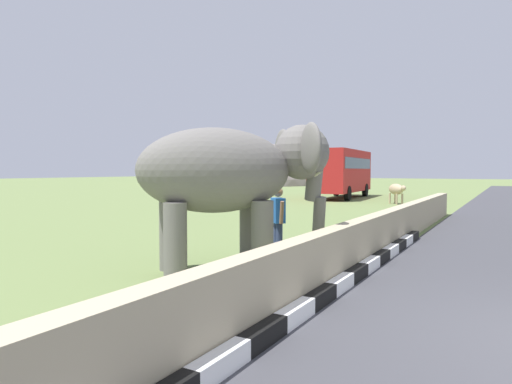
# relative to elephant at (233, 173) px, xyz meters

# --- Properties ---
(striped_curb) EXTENTS (16.20, 0.20, 0.24)m
(striped_curb) POSITION_rel_elephant_xyz_m (-1.80, -2.43, -1.86)
(striped_curb) COLOR white
(striped_curb) RESTS_ON ground_plane
(barrier_parapet) EXTENTS (28.00, 0.36, 1.00)m
(barrier_parapet) POSITION_rel_elephant_xyz_m (0.55, -2.13, -1.48)
(barrier_parapet) COLOR tan
(barrier_parapet) RESTS_ON ground_plane
(elephant) EXTENTS (3.86, 3.81, 3.01)m
(elephant) POSITION_rel_elephant_xyz_m (0.00, 0.00, 0.00)
(elephant) COLOR slate
(elephant) RESTS_ON ground_plane
(person_handler) EXTENTS (0.54, 0.55, 1.66)m
(person_handler) POSITION_rel_elephant_xyz_m (1.70, -0.17, -1.06)
(person_handler) COLOR navy
(person_handler) RESTS_ON ground_plane
(bus_red) EXTENTS (8.80, 3.13, 3.50)m
(bus_red) POSITION_rel_elephant_xyz_m (24.23, 6.03, 0.10)
(bus_red) COLOR #B21E1E
(bus_red) RESTS_ON ground_plane
(cow_near) EXTENTS (1.73, 1.51, 1.23)m
(cow_near) POSITION_rel_elephant_xyz_m (20.17, 1.19, -1.11)
(cow_near) COLOR tan
(cow_near) RESTS_ON ground_plane
(hill_east) EXTENTS (36.59, 29.27, 12.73)m
(hill_east) POSITION_rel_elephant_xyz_m (53.55, 31.51, -1.98)
(hill_east) COLOR slate
(hill_east) RESTS_ON ground_plane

